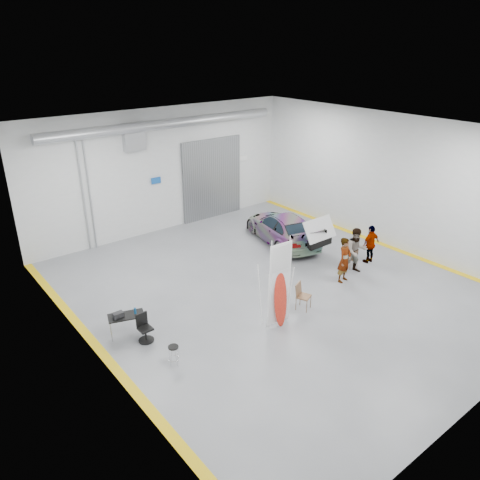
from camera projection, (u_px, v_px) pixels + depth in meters
ground at (273, 288)px, 18.10m from camera, size 16.00×16.00×0.00m
room_shell at (242, 173)px, 18.21m from camera, size 14.02×16.18×6.01m
sedan_car at (282, 228)px, 21.95m from camera, size 3.11×5.18×1.41m
person_a at (345, 260)px, 18.27m from camera, size 0.74×0.56×1.85m
person_b at (356, 251)px, 18.96m from camera, size 1.17×1.09×1.93m
person_c at (371, 244)px, 19.87m from camera, size 1.00×0.44×1.69m
surfboard_display at (280, 291)px, 15.27m from camera, size 0.90×0.28×3.18m
folding_chair_near at (303, 301)px, 16.60m from camera, size 0.61×0.65×0.98m
folding_chair_far at (351, 262)px, 19.61m from camera, size 0.50×0.53×0.85m
shop_stool at (174, 355)px, 13.73m from camera, size 0.33×0.33×0.64m
work_table at (124, 316)px, 14.96m from camera, size 1.26×0.90×0.93m
office_chair at (145, 329)px, 14.80m from camera, size 0.50×0.50×0.93m
trunk_lid at (318, 227)px, 20.10m from camera, size 1.64×1.00×0.04m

